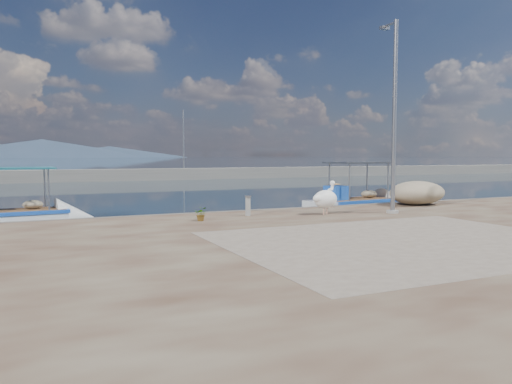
% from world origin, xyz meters
% --- Properties ---
extents(ground, '(1400.00, 1400.00, 0.00)m').
position_xyz_m(ground, '(0.00, 0.00, 0.00)').
color(ground, '#162635').
rests_on(ground, ground).
extents(quay, '(44.00, 22.00, 0.50)m').
position_xyz_m(quay, '(0.00, -6.00, 0.25)').
color(quay, '#44291D').
rests_on(quay, ground).
extents(quay_patch, '(9.00, 7.00, 0.01)m').
position_xyz_m(quay_patch, '(1.00, -3.00, 0.50)').
color(quay_patch, gray).
rests_on(quay_patch, quay).
extents(breakwater, '(120.00, 2.20, 7.50)m').
position_xyz_m(breakwater, '(-0.00, 40.00, 0.60)').
color(breakwater, gray).
rests_on(breakwater, ground).
extents(mountains, '(370.00, 280.00, 22.00)m').
position_xyz_m(mountains, '(4.39, 650.00, 9.51)').
color(mountains, '#28384C').
rests_on(mountains, ground).
extents(boat_left, '(5.38, 2.12, 2.53)m').
position_xyz_m(boat_left, '(-8.06, 8.71, 0.20)').
color(boat_left, white).
rests_on(boat_left, ground).
extents(boat_right, '(5.81, 2.54, 2.71)m').
position_xyz_m(boat_right, '(6.85, 7.01, 0.21)').
color(boat_right, white).
rests_on(boat_right, ground).
extents(pelican, '(1.28, 0.73, 1.22)m').
position_xyz_m(pelican, '(2.24, 2.62, 1.07)').
color(pelican, tan).
rests_on(pelican, quay).
extents(lamp_post, '(0.44, 0.96, 7.00)m').
position_xyz_m(lamp_post, '(4.69, 1.95, 3.80)').
color(lamp_post, gray).
rests_on(lamp_post, quay).
extents(bollard_near, '(0.23, 0.23, 0.71)m').
position_xyz_m(bollard_near, '(-0.49, 3.42, 0.89)').
color(bollard_near, gray).
rests_on(bollard_near, quay).
extents(potted_plant, '(0.52, 0.49, 0.46)m').
position_xyz_m(potted_plant, '(-2.44, 2.76, 0.73)').
color(potted_plant, '#33722D').
rests_on(potted_plant, quay).
extents(net_pile_c, '(2.61, 1.86, 1.03)m').
position_xyz_m(net_pile_c, '(7.73, 3.96, 1.01)').
color(net_pile_c, '#C7B493').
rests_on(net_pile_c, quay).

